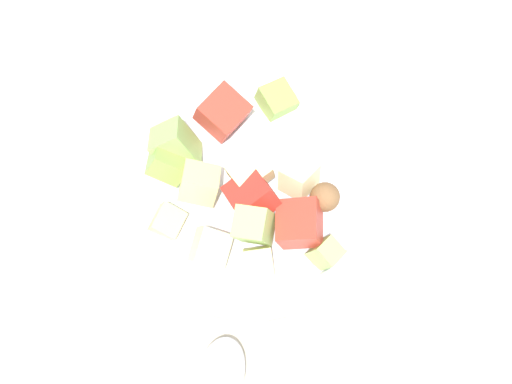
% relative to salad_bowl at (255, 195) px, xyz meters
% --- Properties ---
extents(ground_plane, '(2.40, 2.40, 0.00)m').
position_rel_salad_bowl_xyz_m(ground_plane, '(0.02, -0.00, -0.04)').
color(ground_plane, silver).
extents(placemat, '(0.50, 0.36, 0.01)m').
position_rel_salad_bowl_xyz_m(placemat, '(0.02, -0.00, -0.04)').
color(placemat, '#BCB299').
rests_on(placemat, ground_plane).
extents(salad_bowl, '(0.21, 0.21, 0.10)m').
position_rel_salad_bowl_xyz_m(salad_bowl, '(0.00, 0.00, 0.00)').
color(salad_bowl, white).
rests_on(salad_bowl, placemat).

